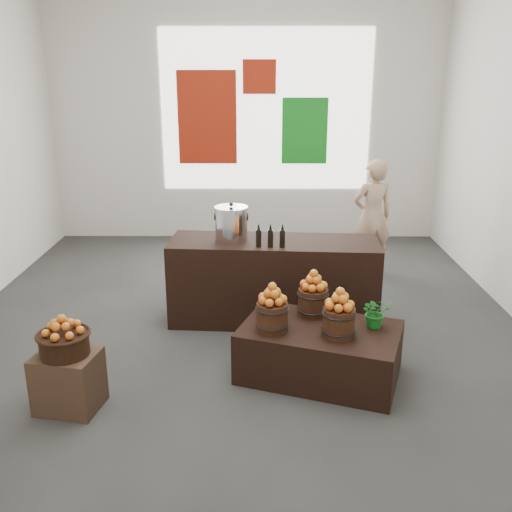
{
  "coord_description": "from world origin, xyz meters",
  "views": [
    {
      "loc": [
        0.2,
        -5.49,
        2.61
      ],
      "look_at": [
        0.17,
        -0.4,
        0.94
      ],
      "focal_mm": 40.0,
      "sensor_mm": 36.0,
      "label": 1
    }
  ],
  "objects_px": {
    "stock_pot_left": "(231,224)",
    "shopper": "(372,217)",
    "crate": "(69,381)",
    "counter": "(274,281)",
    "display_table": "(320,352)",
    "wicker_basket": "(64,344)"
  },
  "relations": [
    {
      "from": "crate",
      "to": "shopper",
      "type": "xyz_separation_m",
      "value": [
        3.01,
        3.29,
        0.52
      ]
    },
    {
      "from": "counter",
      "to": "shopper",
      "type": "height_order",
      "value": "shopper"
    },
    {
      "from": "counter",
      "to": "stock_pot_left",
      "type": "xyz_separation_m",
      "value": [
        -0.45,
        0.03,
        0.62
      ]
    },
    {
      "from": "wicker_basket",
      "to": "display_table",
      "type": "height_order",
      "value": "wicker_basket"
    },
    {
      "from": "crate",
      "to": "display_table",
      "type": "height_order",
      "value": "crate"
    },
    {
      "from": "crate",
      "to": "wicker_basket",
      "type": "distance_m",
      "value": 0.33
    },
    {
      "from": "wicker_basket",
      "to": "shopper",
      "type": "height_order",
      "value": "shopper"
    },
    {
      "from": "wicker_basket",
      "to": "shopper",
      "type": "xyz_separation_m",
      "value": [
        3.01,
        3.29,
        0.19
      ]
    },
    {
      "from": "shopper",
      "to": "crate",
      "type": "bearing_deg",
      "value": 33.14
    },
    {
      "from": "display_table",
      "to": "counter",
      "type": "distance_m",
      "value": 1.28
    },
    {
      "from": "display_table",
      "to": "stock_pot_left",
      "type": "height_order",
      "value": "stock_pot_left"
    },
    {
      "from": "crate",
      "to": "counter",
      "type": "relative_size",
      "value": 0.22
    },
    {
      "from": "display_table",
      "to": "counter",
      "type": "bearing_deg",
      "value": 126.7
    },
    {
      "from": "stock_pot_left",
      "to": "shopper",
      "type": "relative_size",
      "value": 0.22
    },
    {
      "from": "display_table",
      "to": "shopper",
      "type": "bearing_deg",
      "value": 90.35
    },
    {
      "from": "crate",
      "to": "display_table",
      "type": "relative_size",
      "value": 0.35
    },
    {
      "from": "counter",
      "to": "shopper",
      "type": "xyz_separation_m",
      "value": [
        1.33,
        1.57,
        0.31
      ]
    },
    {
      "from": "crate",
      "to": "shopper",
      "type": "bearing_deg",
      "value": 47.6
    },
    {
      "from": "counter",
      "to": "stock_pot_left",
      "type": "relative_size",
      "value": 6.47
    },
    {
      "from": "crate",
      "to": "display_table",
      "type": "xyz_separation_m",
      "value": [
        2.06,
        0.52,
        -0.01
      ]
    },
    {
      "from": "wicker_basket",
      "to": "crate",
      "type": "bearing_deg",
      "value": 0.0
    },
    {
      "from": "crate",
      "to": "counter",
      "type": "xyz_separation_m",
      "value": [
        1.68,
        1.72,
        0.21
      ]
    }
  ]
}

